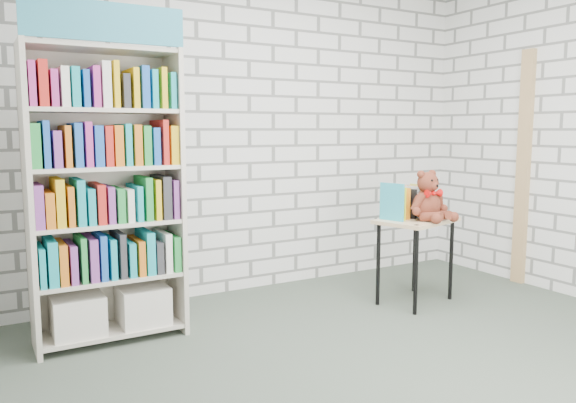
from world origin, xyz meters
TOP-DOWN VIEW (x-y plane):
  - ground at (0.00, 0.00)m, footprint 4.50×4.50m
  - room_shell at (0.00, 0.00)m, footprint 4.52×4.02m
  - bookshelf at (-1.35, 1.36)m, footprint 0.96×0.37m
  - display_table at (0.98, 0.97)m, footprint 0.74×0.60m
  - table_books at (0.95, 1.06)m, footprint 0.48×0.31m
  - teddy_bear at (1.02, 0.87)m, footprint 0.37×0.34m
  - door_trim at (2.23, 0.95)m, footprint 0.05×0.12m

SIDE VIEW (x-z plane):
  - ground at x=0.00m, z-range 0.00..0.00m
  - display_table at x=0.98m, z-range 0.25..0.94m
  - table_books at x=0.95m, z-range 0.69..0.95m
  - teddy_bear at x=1.02m, z-range 0.65..1.04m
  - bookshelf at x=-1.35m, z-range -0.10..2.06m
  - door_trim at x=2.23m, z-range 0.00..2.10m
  - room_shell at x=0.00m, z-range 0.38..3.19m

